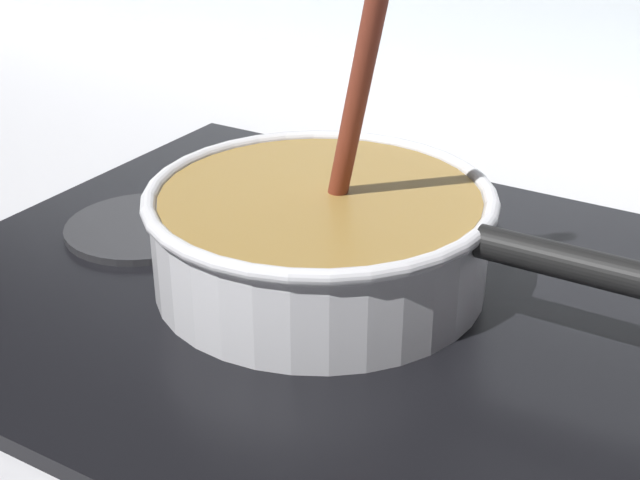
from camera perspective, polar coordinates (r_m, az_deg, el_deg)
The scene contains 5 objects.
ground at distance 0.60m, azimuth -16.00°, elevation -10.41°, with size 2.40×1.60×0.04m, color #B7B7BC.
hob_plate at distance 0.66m, azimuth 0.00°, elevation -3.12°, with size 0.56×0.48×0.01m, color black.
burner_ring at distance 0.66m, azimuth 0.00°, elevation -2.36°, with size 0.20×0.20×0.01m, color #592D0C.
spare_burner at distance 0.75m, azimuth -10.99°, elevation 0.79°, with size 0.13×0.13×0.01m, color #262628.
cooking_pan at distance 0.64m, azimuth 0.15°, elevation 0.42°, with size 0.38×0.25×0.28m.
Camera 1 is at (0.38, -0.31, 0.33)m, focal length 51.12 mm.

